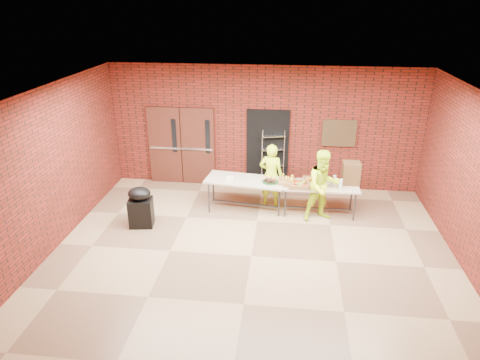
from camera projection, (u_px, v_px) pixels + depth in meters
The scene contains 19 objects.
room at pixel (252, 182), 7.84m from camera, with size 8.08×7.08×3.28m.
double_doors at pixel (182, 146), 11.42m from camera, with size 1.78×0.12×2.10m.
dark_doorway at pixel (267, 149), 11.20m from camera, with size 1.10×0.06×2.10m, color black.
bronze_plaque at pixel (339, 133), 10.80m from camera, with size 0.85×0.04×0.70m, color #3E2A19.
wire_rack at pixel (273, 160), 11.16m from camera, with size 0.58×0.19×1.59m, color silver, non-canonical shape.
table_left at pixel (245, 182), 10.11m from camera, with size 1.94×1.01×0.76m.
table_right at pixel (320, 187), 9.91m from camera, with size 1.77×0.75×0.72m.
basket_bananas at pixel (287, 182), 9.88m from camera, with size 0.43×0.33×0.13m.
basket_oranges at pixel (312, 181), 9.95m from camera, with size 0.45×0.35×0.14m.
basket_apples at pixel (299, 185), 9.74m from camera, with size 0.46×0.36×0.14m.
muffin_tray at pixel (271, 180), 9.92m from camera, with size 0.39×0.39×0.10m.
napkin_box at pixel (230, 178), 10.08m from camera, with size 0.19×0.12×0.06m, color silver.
coffee_dispenser at pixel (351, 173), 9.86m from camera, with size 0.39×0.35×0.52m, color #52381C.
cup_stack_front at pixel (336, 183), 9.71m from camera, with size 0.07×0.07×0.22m, color silver.
cup_stack_mid at pixel (341, 185), 9.59m from camera, with size 0.08×0.08×0.25m, color silver.
cup_stack_back at pixel (334, 180), 9.86m from camera, with size 0.07×0.07×0.22m, color silver.
covered_grill at pixel (141, 207), 9.44m from camera, with size 0.56×0.49×0.92m.
volunteer_woman at pixel (271, 175), 10.27m from camera, with size 0.57×0.37×1.56m, color #D3FC1C.
volunteer_man at pixel (323, 186), 9.57m from camera, with size 0.81×0.63×1.67m, color #D3FC1C.
Camera 1 is at (0.59, -7.15, 4.75)m, focal length 32.00 mm.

